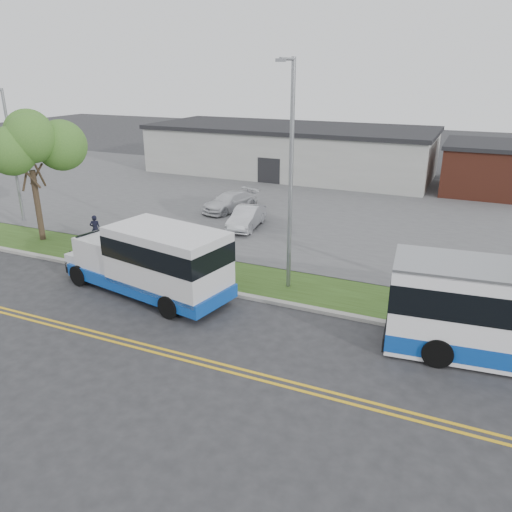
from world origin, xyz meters
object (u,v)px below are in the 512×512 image
at_px(streetlight_far, 11,151).
at_px(pedestrian, 95,229).
at_px(tree_west, 29,150).
at_px(shuttle_bus, 154,259).
at_px(streetlight_near, 290,172).
at_px(parked_car_a, 246,217).
at_px(parked_car_b, 230,202).

xyz_separation_m(streetlight_far, pedestrian, (7.20, -1.43, -3.59)).
distance_m(tree_west, shuttle_bus, 11.19).
bearing_deg(pedestrian, tree_west, -16.45).
bearing_deg(shuttle_bus, streetlight_far, 168.71).
xyz_separation_m(streetlight_far, shuttle_bus, (14.08, -5.63, -2.82)).
distance_m(streetlight_near, streetlight_far, 19.20).
height_order(pedestrian, parked_car_a, pedestrian).
relative_size(shuttle_bus, pedestrian, 5.33).
bearing_deg(tree_west, pedestrian, 13.74).
height_order(parked_car_a, parked_car_b, parked_car_a).
distance_m(tree_west, parked_car_a, 12.50).
bearing_deg(pedestrian, shuttle_bus, 118.45).
relative_size(streetlight_far, parked_car_b, 1.83).
distance_m(shuttle_bus, parked_car_a, 10.12).
xyz_separation_m(streetlight_near, pedestrian, (-11.80, 1.25, -4.35)).
bearing_deg(parked_car_a, pedestrian, -144.80).
bearing_deg(streetlight_near, tree_west, 178.20).
distance_m(pedestrian, parked_car_b, 9.72).
bearing_deg(tree_west, parked_car_b, 54.38).
height_order(streetlight_far, parked_car_b, streetlight_far).
xyz_separation_m(tree_west, parked_car_a, (9.64, 6.65, -4.37)).
bearing_deg(streetlight_far, tree_west, -28.98).
relative_size(streetlight_near, streetlight_far, 1.19).
bearing_deg(parked_car_a, streetlight_far, -169.12).
bearing_deg(pedestrian, parked_car_b, -143.06).
relative_size(streetlight_far, pedestrian, 5.08).
bearing_deg(parked_car_a, parked_car_b, 123.71).
bearing_deg(pedestrian, parked_car_a, -167.83).
relative_size(tree_west, pedestrian, 4.39).
height_order(streetlight_near, parked_car_a, streetlight_near).
relative_size(streetlight_near, shuttle_bus, 1.13).
relative_size(tree_west, streetlight_near, 0.73).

